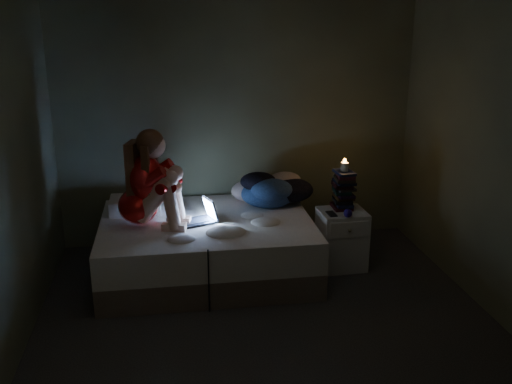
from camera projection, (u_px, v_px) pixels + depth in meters
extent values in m
cube|color=black|center=(270.00, 332.00, 4.40)|extent=(3.60, 3.80, 0.02)
cube|color=#434839|center=(237.00, 118.00, 5.80)|extent=(3.60, 0.02, 2.60)
cube|color=#434839|center=(360.00, 297.00, 2.20)|extent=(3.60, 0.02, 2.60)
cube|color=#434839|center=(510.00, 157.00, 4.27)|extent=(0.02, 3.80, 2.60)
cube|color=white|center=(135.00, 205.00, 5.42)|extent=(0.47, 0.33, 0.13)
cube|color=white|center=(341.00, 239.00, 5.41)|extent=(0.43, 0.39, 0.56)
cylinder|color=beige|center=(344.00, 167.00, 5.28)|extent=(0.07, 0.07, 0.08)
cube|color=black|center=(331.00, 214.00, 5.24)|extent=(0.07, 0.14, 0.01)
sphere|color=navy|center=(347.00, 213.00, 5.16)|extent=(0.08, 0.08, 0.08)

